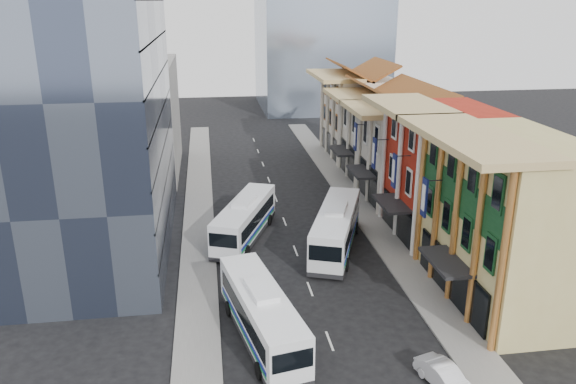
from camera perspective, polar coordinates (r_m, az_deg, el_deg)
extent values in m
plane|color=black|center=(36.95, 4.59, -15.70)|extent=(200.00, 200.00, 0.00)
cube|color=slate|center=(57.82, 8.03, -2.46)|extent=(3.00, 90.00, 0.15)
cube|color=slate|center=(55.65, -9.07, -3.38)|extent=(3.00, 90.00, 0.15)
cube|color=tan|center=(43.23, 21.71, -2.74)|extent=(8.00, 14.00, 12.00)
cube|color=#A22112|center=(53.32, 15.49, 1.91)|extent=(8.00, 10.00, 12.00)
cube|color=beige|center=(62.04, 11.98, 3.58)|extent=(8.00, 9.00, 10.00)
cube|color=beige|center=(70.28, 9.50, 5.52)|extent=(8.00, 9.00, 10.00)
cube|color=beige|center=(80.00, 7.26, 7.61)|extent=(8.00, 12.00, 11.00)
cube|color=#363F56|center=(49.91, -19.96, 10.95)|extent=(12.00, 26.00, 30.00)
cube|color=gray|center=(73.45, -15.18, 7.29)|extent=(10.00, 18.00, 14.00)
imported|color=silver|center=(34.71, 15.67, -17.66)|extent=(2.56, 4.29, 1.34)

